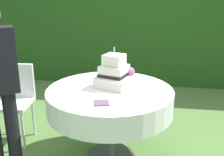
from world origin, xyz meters
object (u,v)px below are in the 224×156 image
at_px(serving_plate_near, 87,77).
at_px(serving_plate_right, 70,84).
at_px(garden_chair, 15,95).
at_px(serving_plate_far, 146,80).
at_px(napkin_stack, 102,103).
at_px(cake_table, 110,100).
at_px(serving_plate_left, 150,88).
at_px(wedding_cake, 115,74).

height_order(serving_plate_near, serving_plate_right, same).
bearing_deg(garden_chair, serving_plate_right, -13.75).
xyz_separation_m(serving_plate_far, napkin_stack, (-0.36, -0.67, -0.00)).
height_order(cake_table, napkin_stack, napkin_stack).
height_order(serving_plate_far, serving_plate_right, same).
bearing_deg(napkin_stack, serving_plate_far, 62.24).
bearing_deg(serving_plate_far, serving_plate_left, -80.02).
relative_size(serving_plate_left, napkin_stack, 1.05).
distance_m(serving_plate_near, serving_plate_left, 0.73).
bearing_deg(garden_chair, serving_plate_far, 2.93).
xyz_separation_m(serving_plate_far, serving_plate_left, (0.04, -0.24, 0.00)).
bearing_deg(serving_plate_near, cake_table, -46.36).
distance_m(serving_plate_right, napkin_stack, 0.58).
bearing_deg(serving_plate_near, garden_chair, -174.98).
height_order(serving_plate_near, serving_plate_far, same).
distance_m(wedding_cake, serving_plate_far, 0.40).
distance_m(serving_plate_far, garden_chair, 1.50).
relative_size(serving_plate_near, napkin_stack, 0.88).
bearing_deg(serving_plate_near, serving_plate_right, -114.44).
distance_m(cake_table, serving_plate_left, 0.41).
bearing_deg(wedding_cake, serving_plate_right, -176.81).
height_order(serving_plate_near, garden_chair, garden_chair).
bearing_deg(serving_plate_far, serving_plate_right, -161.50).
distance_m(serving_plate_far, napkin_stack, 0.76).
height_order(serving_plate_right, napkin_stack, serving_plate_right).
distance_m(serving_plate_near, garden_chair, 0.87).
bearing_deg(garden_chair, cake_table, -12.08).
height_order(serving_plate_far, garden_chair, garden_chair).
bearing_deg(serving_plate_far, cake_table, -136.65).
bearing_deg(serving_plate_left, serving_plate_far, 99.98).
height_order(wedding_cake, serving_plate_right, wedding_cake).
relative_size(wedding_cake, serving_plate_right, 2.75).
relative_size(serving_plate_left, garden_chair, 0.15).
relative_size(serving_plate_left, serving_plate_right, 0.93).
bearing_deg(garden_chair, serving_plate_left, -6.27).
bearing_deg(serving_plate_right, serving_plate_left, 0.71).
xyz_separation_m(serving_plate_near, serving_plate_far, (0.64, 0.00, 0.00)).
relative_size(serving_plate_near, serving_plate_far, 0.89).
bearing_deg(serving_plate_far, wedding_cake, -143.21).
xyz_separation_m(serving_plate_left, serving_plate_right, (-0.80, -0.01, 0.00)).
relative_size(wedding_cake, serving_plate_far, 3.13).
xyz_separation_m(wedding_cake, serving_plate_near, (-0.34, 0.23, -0.12)).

